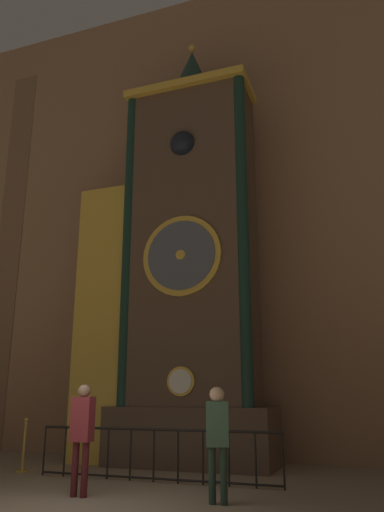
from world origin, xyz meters
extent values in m
cube|color=#936B4C|center=(0.00, 6.47, 6.93)|extent=(24.00, 0.30, 13.85)
cube|color=brown|center=(-6.60, 6.36, 6.23)|extent=(0.90, 0.12, 12.47)
cube|color=brown|center=(0.13, 5.09, 0.64)|extent=(3.83, 1.61, 1.29)
cube|color=brown|center=(0.13, 5.09, 5.37)|extent=(3.06, 1.40, 8.17)
cube|color=gold|center=(0.13, 4.99, 9.35)|extent=(3.31, 1.54, 0.20)
cylinder|color=gold|center=(0.13, 4.36, 1.84)|extent=(0.64, 0.05, 0.64)
cylinder|color=silver|center=(0.13, 4.33, 1.84)|extent=(0.52, 0.03, 0.52)
cylinder|color=gold|center=(0.13, 4.36, 4.72)|extent=(1.96, 0.07, 1.96)
cylinder|color=#4C515B|center=(0.13, 4.32, 4.72)|extent=(1.68, 0.04, 1.68)
cylinder|color=gold|center=(0.13, 4.30, 4.72)|extent=(0.23, 0.03, 0.23)
cube|color=#30241B|center=(0.13, 4.88, 7.66)|extent=(0.83, 0.42, 0.83)
sphere|color=black|center=(0.13, 4.45, 7.66)|extent=(0.66, 0.66, 0.66)
cylinder|color=#142D23|center=(-1.35, 4.48, 5.37)|extent=(0.28, 0.28, 8.17)
cylinder|color=#142D23|center=(1.60, 4.48, 5.37)|extent=(0.28, 0.28, 8.17)
cylinder|color=gold|center=(0.13, 5.09, 9.60)|extent=(0.94, 0.94, 0.30)
cone|color=#163227|center=(0.13, 5.09, 10.31)|extent=(0.89, 0.89, 1.12)
sphere|color=gold|center=(0.13, 5.09, 11.00)|extent=(0.20, 0.20, 0.20)
cube|color=#4C3828|center=(-2.12, 5.14, 3.41)|extent=(1.33, 1.19, 6.82)
cube|color=gold|center=(-2.12, 4.53, 3.41)|extent=(1.40, 0.06, 6.82)
cylinder|color=black|center=(-2.28, 2.94, 0.47)|extent=(0.04, 0.04, 0.94)
cylinder|color=black|center=(-1.80, 2.94, 0.47)|extent=(0.04, 0.04, 0.94)
cylinder|color=black|center=(-1.31, 2.94, 0.47)|extent=(0.04, 0.04, 0.94)
cylinder|color=black|center=(-0.83, 2.94, 0.47)|extent=(0.04, 0.04, 0.94)
cylinder|color=black|center=(-0.34, 2.94, 0.47)|extent=(0.04, 0.04, 0.94)
cylinder|color=black|center=(0.14, 2.94, 0.47)|extent=(0.04, 0.04, 0.94)
cylinder|color=black|center=(0.63, 2.94, 0.47)|extent=(0.04, 0.04, 0.94)
cylinder|color=black|center=(1.11, 2.94, 0.47)|extent=(0.04, 0.04, 0.94)
cylinder|color=black|center=(1.60, 2.94, 0.47)|extent=(0.04, 0.04, 0.94)
cylinder|color=black|center=(2.08, 2.94, 0.47)|extent=(0.04, 0.04, 0.94)
cylinder|color=black|center=(2.57, 2.94, 0.47)|extent=(0.04, 0.04, 0.94)
cylinder|color=black|center=(0.14, 2.94, 0.92)|extent=(4.85, 0.05, 0.05)
cylinder|color=black|center=(0.14, 2.94, 0.06)|extent=(4.85, 0.04, 0.04)
cylinder|color=#461518|center=(-0.47, 1.25, 0.41)|extent=(0.11, 0.11, 0.82)
cylinder|color=#461518|center=(-0.29, 1.25, 0.41)|extent=(0.11, 0.11, 0.82)
cube|color=maroon|center=(-0.38, 1.25, 1.17)|extent=(0.35, 0.23, 0.70)
sphere|color=#8C664C|center=(-0.38, 1.25, 1.61)|extent=(0.21, 0.21, 0.21)
cylinder|color=#213427|center=(1.76, 1.46, 0.40)|extent=(0.11, 0.11, 0.80)
cylinder|color=#213427|center=(1.94, 1.46, 0.40)|extent=(0.11, 0.11, 0.80)
cube|color=#385642|center=(1.85, 1.46, 1.12)|extent=(0.39, 0.31, 0.66)
sphere|color=tan|center=(1.85, 1.46, 1.56)|extent=(0.23, 0.23, 0.23)
cylinder|color=#B28E33|center=(-2.95, 3.16, 0.02)|extent=(0.28, 0.28, 0.04)
cylinder|color=#B28E33|center=(-2.95, 3.16, 0.50)|extent=(0.06, 0.06, 1.00)
sphere|color=#B28E33|center=(-2.95, 3.16, 1.03)|extent=(0.09, 0.09, 0.09)
camera|label=1|loc=(4.20, -6.18, 1.55)|focal=35.00mm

